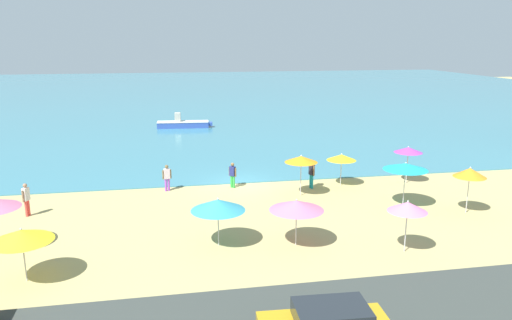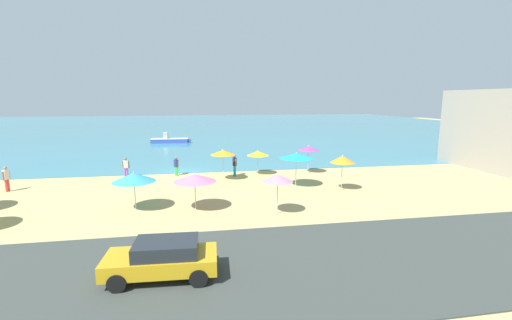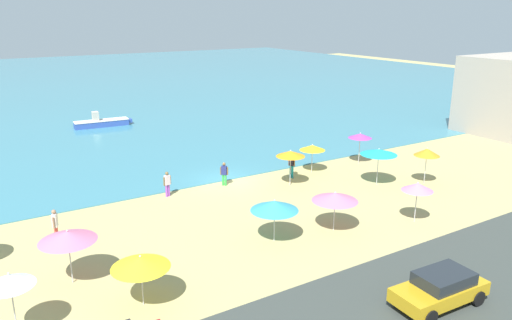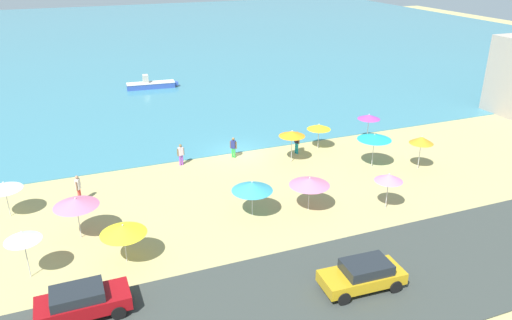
# 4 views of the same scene
# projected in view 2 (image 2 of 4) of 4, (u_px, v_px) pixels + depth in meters

# --- Properties ---
(ground_plane) EXTENTS (160.00, 160.00, 0.00)m
(ground_plane) POSITION_uv_depth(u_px,v_px,m) (183.00, 173.00, 30.01)
(ground_plane) COLOR tan
(sea) EXTENTS (150.00, 110.00, 0.05)m
(sea) POSITION_uv_depth(u_px,v_px,m) (191.00, 126.00, 83.35)
(sea) COLOR teal
(sea) RESTS_ON ground_plane
(coastal_road) EXTENTS (80.00, 8.00, 0.06)m
(coastal_road) POSITION_uv_depth(u_px,v_px,m) (167.00, 276.00, 12.55)
(coastal_road) COLOR #353B37
(coastal_road) RESTS_ON ground_plane
(beach_umbrella_0) EXTENTS (2.48, 2.48, 2.21)m
(beach_umbrella_0) POSITION_uv_depth(u_px,v_px,m) (195.00, 178.00, 19.88)
(beach_umbrella_0) COLOR #B2B2B7
(beach_umbrella_0) RESTS_ON ground_plane
(beach_umbrella_2) EXTENTS (1.73, 1.73, 2.39)m
(beach_umbrella_2) POSITION_uv_depth(u_px,v_px,m) (278.00, 178.00, 19.08)
(beach_umbrella_2) COLOR #B2B2B7
(beach_umbrella_2) RESTS_ON ground_plane
(beach_umbrella_4) EXTENTS (1.96, 1.96, 2.52)m
(beach_umbrella_4) POSITION_uv_depth(u_px,v_px,m) (223.00, 153.00, 27.11)
(beach_umbrella_4) COLOR #B2B2B7
(beach_umbrella_4) RESTS_ON ground_plane
(beach_umbrella_6) EXTENTS (2.48, 2.48, 2.57)m
(beach_umbrella_6) POSITION_uv_depth(u_px,v_px,m) (296.00, 156.00, 25.07)
(beach_umbrella_6) COLOR #B2B2B7
(beach_umbrella_6) RESTS_ON ground_plane
(beach_umbrella_7) EXTENTS (1.88, 1.88, 2.12)m
(beach_umbrella_7) POSITION_uv_depth(u_px,v_px,m) (258.00, 153.00, 29.25)
(beach_umbrella_7) COLOR #B2B2B7
(beach_umbrella_7) RESTS_ON ground_plane
(beach_umbrella_8) EXTENTS (2.47, 2.47, 2.28)m
(beach_umbrella_8) POSITION_uv_depth(u_px,v_px,m) (134.00, 177.00, 19.87)
(beach_umbrella_8) COLOR #B2B2B7
(beach_umbrella_8) RESTS_ON ground_plane
(beach_umbrella_9) EXTENTS (1.83, 1.83, 2.47)m
(beach_umbrella_9) POSITION_uv_depth(u_px,v_px,m) (308.00, 148.00, 29.70)
(beach_umbrella_9) COLOR #B2B2B7
(beach_umbrella_9) RESTS_ON ground_plane
(beach_umbrella_10) EXTENTS (1.72, 1.72, 2.58)m
(beach_umbrella_10) POSITION_uv_depth(u_px,v_px,m) (343.00, 159.00, 24.01)
(beach_umbrella_10) COLOR #B2B2B7
(beach_umbrella_10) RESTS_ON ground_plane
(bather_0) EXTENTS (0.35, 0.52, 1.81)m
(bather_0) POSITION_uv_depth(u_px,v_px,m) (6.00, 177.00, 23.97)
(bather_0) COLOR #F3473F
(bather_0) RESTS_ON ground_plane
(bather_1) EXTENTS (0.43, 0.43, 1.63)m
(bather_1) POSITION_uv_depth(u_px,v_px,m) (176.00, 165.00, 29.00)
(bather_1) COLOR green
(bather_1) RESTS_ON ground_plane
(bather_2) EXTENTS (0.32, 0.55, 1.83)m
(bather_2) POSITION_uv_depth(u_px,v_px,m) (235.00, 164.00, 28.78)
(bather_2) COLOR teal
(bather_2) RESTS_ON ground_plane
(bather_3) EXTENTS (0.56, 0.30, 1.67)m
(bather_3) POSITION_uv_depth(u_px,v_px,m) (126.00, 166.00, 28.35)
(bather_3) COLOR purple
(bather_3) RESTS_ON ground_plane
(parked_car_3) EXTENTS (4.04, 1.98, 1.39)m
(parked_car_3) POSITION_uv_depth(u_px,v_px,m) (163.00, 258.00, 12.28)
(parked_car_3) COLOR #B78C17
(parked_car_3) RESTS_ON coastal_road
(skiff_nearshore) EXTENTS (5.83, 1.75, 1.58)m
(skiff_nearshore) POSITION_uv_depth(u_px,v_px,m) (170.00, 140.00, 50.46)
(skiff_nearshore) COLOR #304C9F
(skiff_nearshore) RESTS_ON sea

